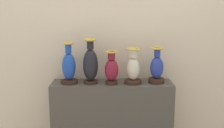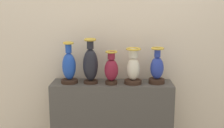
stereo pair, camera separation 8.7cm
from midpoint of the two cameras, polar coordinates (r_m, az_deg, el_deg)
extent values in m
cube|color=#4C4742|center=(2.84, 0.90, -12.79)|extent=(1.14, 0.29, 0.92)
cube|color=beige|center=(2.81, 0.99, 5.09)|extent=(3.32, 0.10, 2.63)
cylinder|color=#382319|center=(2.69, -7.64, -3.45)|extent=(0.16, 0.16, 0.03)
ellipsoid|color=#1E47B2|center=(2.66, -7.72, -0.47)|extent=(0.13, 0.13, 0.25)
cylinder|color=#1E47B2|center=(2.63, -7.82, 3.20)|extent=(0.06, 0.06, 0.09)
torus|color=gold|center=(2.62, -7.85, 4.20)|extent=(0.10, 0.10, 0.02)
cylinder|color=#382319|center=(2.67, -3.36, -3.60)|extent=(0.13, 0.13, 0.03)
ellipsoid|color=black|center=(2.63, -3.41, -0.18)|extent=(0.14, 0.14, 0.30)
cylinder|color=black|center=(2.60, -3.46, 3.98)|extent=(0.06, 0.06, 0.09)
torus|color=gold|center=(2.59, -3.47, 4.92)|extent=(0.11, 0.11, 0.02)
cylinder|color=#382319|center=(2.63, 0.81, -3.72)|extent=(0.11, 0.11, 0.03)
ellipsoid|color=maroon|center=(2.60, 0.82, -1.22)|extent=(0.13, 0.13, 0.20)
cylinder|color=maroon|center=(2.58, 0.83, 1.72)|extent=(0.07, 0.07, 0.07)
torus|color=gold|center=(2.57, 0.83, 2.47)|extent=(0.11, 0.11, 0.02)
cylinder|color=#382319|center=(2.66, 5.18, -3.58)|extent=(0.16, 0.16, 0.04)
ellipsoid|color=beige|center=(2.63, 5.22, -1.00)|extent=(0.12, 0.12, 0.21)
cylinder|color=beige|center=(2.60, 5.28, 2.14)|extent=(0.08, 0.08, 0.08)
torus|color=gold|center=(2.59, 5.30, 3.02)|extent=(0.14, 0.14, 0.02)
cylinder|color=#382319|center=(2.70, 9.86, -3.39)|extent=(0.15, 0.15, 0.04)
ellipsoid|color=#263899|center=(2.67, 9.96, -0.80)|extent=(0.12, 0.12, 0.21)
cylinder|color=#263899|center=(2.64, 10.06, 2.24)|extent=(0.06, 0.06, 0.08)
torus|color=gold|center=(2.64, 10.09, 3.11)|extent=(0.12, 0.12, 0.02)
camera|label=1|loc=(0.04, -89.06, 0.19)|focal=45.44mm
camera|label=2|loc=(0.04, 90.94, -0.19)|focal=45.44mm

